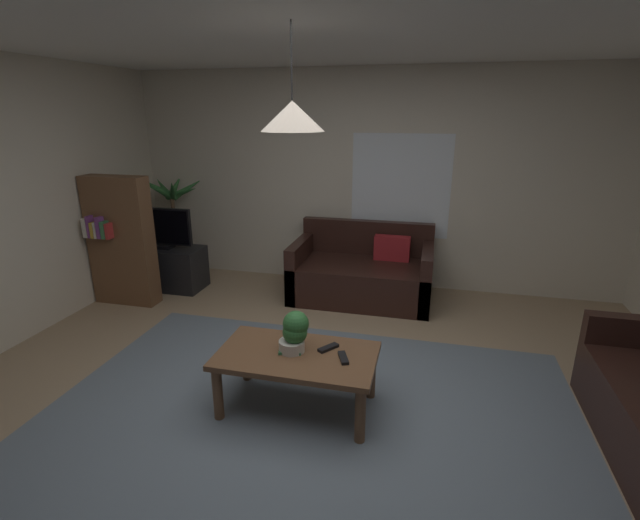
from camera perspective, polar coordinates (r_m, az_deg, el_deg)
name	(u,v)px	position (r m, az deg, el deg)	size (l,w,h in m)	color
floor	(310,416)	(3.40, -1.28, -18.86)	(5.73, 5.45, 0.02)	#9E8466
rug	(302,433)	(3.24, -2.27, -20.71)	(3.73, 3.00, 0.01)	slate
wall_back	(370,181)	(5.48, 6.25, 9.80)	(5.85, 0.06, 2.51)	beige
ceiling	(307,14)	(2.76, -1.69, 28.35)	(5.73, 5.45, 0.02)	white
window_pane	(400,186)	(5.42, 10.00, 9.04)	(1.13, 0.01, 1.18)	white
couch_under_window	(362,275)	(5.20, 5.31, -1.83)	(1.54, 0.89, 0.82)	black
coffee_table	(297,362)	(3.27, -2.91, -12.57)	(1.10, 0.62, 0.43)	brown
book_on_table_0	(290,351)	(3.24, -3.73, -11.31)	(0.16, 0.08, 0.02)	#387247
remote_on_table_0	(343,358)	(3.16, 2.93, -12.09)	(0.05, 0.16, 0.02)	black
remote_on_table_1	(328,348)	(3.28, 1.05, -10.89)	(0.05, 0.16, 0.02)	black
potted_plant_on_table	(295,331)	(3.21, -3.17, -8.83)	(0.21, 0.21, 0.29)	beige
tv_stand	(166,267)	(5.79, -18.62, -0.87)	(0.90, 0.44, 0.50)	black
tv	(161,228)	(5.64, -19.23, 3.82)	(0.76, 0.16, 0.48)	black
potted_palm_corner	(174,226)	(6.15, -17.69, 4.02)	(0.83, 0.76, 1.36)	brown
bookshelf_corner	(121,241)	(5.37, -23.62, 2.21)	(0.70, 0.31, 1.40)	brown
pendant_lamp	(292,116)	(2.82, -3.46, 17.49)	(0.38, 0.38, 0.60)	black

